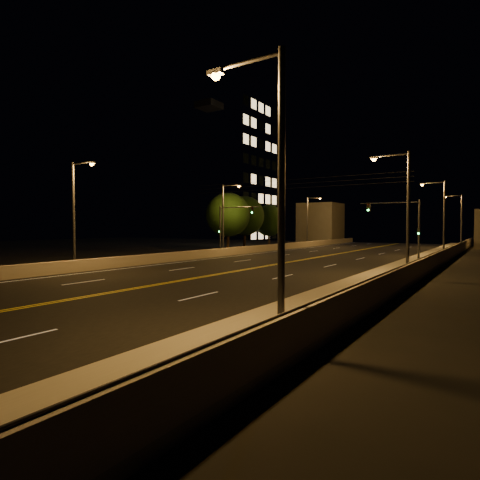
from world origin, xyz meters
The scene contains 22 objects.
road centered at (0.00, 20.00, 0.01)m, with size 18.00×120.00×0.02m, color black.
sidewalk centered at (10.80, 20.00, 0.15)m, with size 3.60×120.00×0.30m, color gray.
curb centered at (8.93, 20.00, 0.07)m, with size 0.14×120.00×0.15m, color gray.
parapet_wall centered at (12.45, 20.00, 0.80)m, with size 0.30×120.00×1.00m, color #A79A8B.
jersey_barrier centered at (-9.82, 20.00, 0.45)m, with size 0.45×120.00×0.91m, color #A79A8B.
distant_building_left centered at (-16.00, 77.77, 4.17)m, with size 8.00×8.00×8.35m, color gray.
parapet_rail centered at (12.45, 20.00, 1.33)m, with size 0.06×0.06×120.00m, color black.
lane_markings centered at (0.00, 19.93, 0.02)m, with size 17.32×116.00×0.00m.
streetlight_0 centered at (11.50, 5.00, 4.81)m, with size 2.55×0.28×8.24m.
streetlight_1 centered at (11.50, 22.80, 4.81)m, with size 2.55×0.28×8.24m.
streetlight_2 centered at (11.50, 42.54, 4.81)m, with size 2.55×0.28×8.24m.
streetlight_3 centered at (11.50, 64.68, 4.81)m, with size 2.55×0.28×8.24m.
streetlight_4 centered at (-9.90, 13.75, 4.81)m, with size 2.55×0.28×8.24m.
streetlight_5 centered at (-9.90, 33.14, 4.81)m, with size 2.55×0.28×8.24m.
streetlight_6 centered at (-9.90, 57.35, 4.81)m, with size 2.55×0.28×8.24m.
traffic_signal_right centered at (9.95, 32.04, 3.64)m, with size 5.11×0.31×5.69m.
traffic_signal_left centered at (-8.75, 32.04, 3.64)m, with size 5.11×0.31×5.69m.
overhead_wires centered at (0.00, 29.50, 7.40)m, with size 22.00×0.03×0.83m.
building_tower centered at (-29.58, 55.84, 12.77)m, with size 24.00×15.00×26.69m.
tree_0 centered at (-12.99, 38.16, 4.91)m, with size 5.75×5.75×7.80m.
tree_1 centered at (-14.70, 44.89, 4.94)m, with size 5.78×5.78×7.84m.
tree_2 centered at (-15.16, 53.10, 4.35)m, with size 5.10×5.10×6.91m.
Camera 1 is at (16.79, -4.74, 3.45)m, focal length 30.00 mm.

